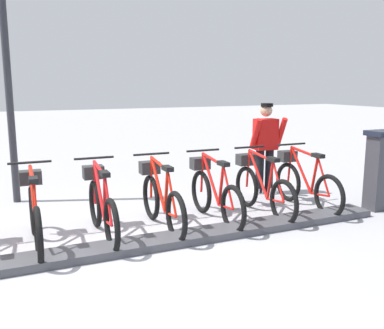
{
  "coord_description": "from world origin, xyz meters",
  "views": [
    {
      "loc": [
        -4.87,
        0.97,
        2.0
      ],
      "look_at": [
        0.5,
        -1.47,
        0.9
      ],
      "focal_mm": 40.49,
      "sensor_mm": 36.0,
      "label": 1
    }
  ],
  "objects_px": {
    "payment_kiosk": "(381,169)",
    "bike_docked_3": "(161,199)",
    "bike_docked_2": "(214,192)",
    "bike_docked_5": "(35,213)",
    "bike_docked_0": "(305,182)",
    "bike_docked_4": "(101,205)",
    "worker_near_rack": "(265,145)",
    "bike_docked_1": "(261,187)",
    "lamp_post": "(6,49)"
  },
  "relations": [
    {
      "from": "bike_docked_4",
      "to": "bike_docked_5",
      "type": "height_order",
      "value": "same"
    },
    {
      "from": "bike_docked_0",
      "to": "bike_docked_4",
      "type": "bearing_deg",
      "value": 90.0
    },
    {
      "from": "bike_docked_5",
      "to": "worker_near_rack",
      "type": "bearing_deg",
      "value": -75.31
    },
    {
      "from": "bike_docked_0",
      "to": "bike_docked_4",
      "type": "relative_size",
      "value": 1.0
    },
    {
      "from": "bike_docked_0",
      "to": "bike_docked_2",
      "type": "bearing_deg",
      "value": 90.0
    },
    {
      "from": "bike_docked_0",
      "to": "bike_docked_2",
      "type": "height_order",
      "value": "same"
    },
    {
      "from": "bike_docked_4",
      "to": "bike_docked_0",
      "type": "bearing_deg",
      "value": -90.0
    },
    {
      "from": "bike_docked_3",
      "to": "lamp_post",
      "type": "bearing_deg",
      "value": 37.35
    },
    {
      "from": "worker_near_rack",
      "to": "bike_docked_5",
      "type": "bearing_deg",
      "value": 104.69
    },
    {
      "from": "bike_docked_0",
      "to": "lamp_post",
      "type": "distance_m",
      "value": 5.32
    },
    {
      "from": "payment_kiosk",
      "to": "bike_docked_0",
      "type": "distance_m",
      "value": 1.22
    },
    {
      "from": "payment_kiosk",
      "to": "bike_docked_3",
      "type": "distance_m",
      "value": 3.6
    },
    {
      "from": "payment_kiosk",
      "to": "bike_docked_2",
      "type": "xyz_separation_m",
      "value": [
        0.57,
        2.71,
        -0.24
      ]
    },
    {
      "from": "bike_docked_0",
      "to": "bike_docked_2",
      "type": "distance_m",
      "value": 1.66
    },
    {
      "from": "payment_kiosk",
      "to": "worker_near_rack",
      "type": "relative_size",
      "value": 0.77
    },
    {
      "from": "bike_docked_4",
      "to": "lamp_post",
      "type": "relative_size",
      "value": 0.44
    },
    {
      "from": "payment_kiosk",
      "to": "bike_docked_5",
      "type": "distance_m",
      "value": 5.25
    },
    {
      "from": "bike_docked_0",
      "to": "bike_docked_3",
      "type": "bearing_deg",
      "value": 90.0
    },
    {
      "from": "bike_docked_2",
      "to": "payment_kiosk",
      "type": "bearing_deg",
      "value": -101.9
    },
    {
      "from": "payment_kiosk",
      "to": "bike_docked_0",
      "type": "bearing_deg",
      "value": 61.39
    },
    {
      "from": "bike_docked_1",
      "to": "bike_docked_2",
      "type": "distance_m",
      "value": 0.83
    },
    {
      "from": "bike_docked_1",
      "to": "bike_docked_3",
      "type": "xyz_separation_m",
      "value": [
        0.0,
        1.66,
        0.0
      ]
    },
    {
      "from": "payment_kiosk",
      "to": "bike_docked_4",
      "type": "distance_m",
      "value": 4.42
    },
    {
      "from": "lamp_post",
      "to": "bike_docked_4",
      "type": "bearing_deg",
      "value": -157.89
    },
    {
      "from": "worker_near_rack",
      "to": "bike_docked_3",
      "type": "bearing_deg",
      "value": 113.77
    },
    {
      "from": "bike_docked_1",
      "to": "bike_docked_3",
      "type": "height_order",
      "value": "same"
    },
    {
      "from": "worker_near_rack",
      "to": "bike_docked_0",
      "type": "bearing_deg",
      "value": -177.32
    },
    {
      "from": "bike_docked_0",
      "to": "bike_docked_5",
      "type": "distance_m",
      "value": 4.16
    },
    {
      "from": "payment_kiosk",
      "to": "bike_docked_0",
      "type": "relative_size",
      "value": 0.74
    },
    {
      "from": "bike_docked_3",
      "to": "bike_docked_4",
      "type": "relative_size",
      "value": 1.0
    },
    {
      "from": "payment_kiosk",
      "to": "bike_docked_3",
      "type": "bearing_deg",
      "value": 80.84
    },
    {
      "from": "payment_kiosk",
      "to": "bike_docked_1",
      "type": "bearing_deg",
      "value": 73.09
    },
    {
      "from": "bike_docked_0",
      "to": "worker_near_rack",
      "type": "relative_size",
      "value": 1.04
    },
    {
      "from": "bike_docked_1",
      "to": "bike_docked_5",
      "type": "height_order",
      "value": "same"
    },
    {
      "from": "bike_docked_2",
      "to": "lamp_post",
      "type": "xyz_separation_m",
      "value": [
        2.33,
        2.61,
        2.13
      ]
    },
    {
      "from": "payment_kiosk",
      "to": "lamp_post",
      "type": "bearing_deg",
      "value": 61.39
    },
    {
      "from": "worker_near_rack",
      "to": "bike_docked_4",
      "type": "bearing_deg",
      "value": 108.19
    },
    {
      "from": "bike_docked_2",
      "to": "bike_docked_3",
      "type": "distance_m",
      "value": 0.83
    },
    {
      "from": "bike_docked_1",
      "to": "bike_docked_4",
      "type": "xyz_separation_m",
      "value": [
        0.0,
        2.5,
        0.0
      ]
    },
    {
      "from": "payment_kiosk",
      "to": "worker_near_rack",
      "type": "distance_m",
      "value": 2.0
    },
    {
      "from": "bike_docked_0",
      "to": "bike_docked_1",
      "type": "bearing_deg",
      "value": 90.0
    },
    {
      "from": "payment_kiosk",
      "to": "bike_docked_3",
      "type": "xyz_separation_m",
      "value": [
        0.57,
        3.55,
        -0.24
      ]
    },
    {
      "from": "payment_kiosk",
      "to": "worker_near_rack",
      "type": "xyz_separation_m",
      "value": [
        1.65,
        1.1,
        0.24
      ]
    },
    {
      "from": "bike_docked_5",
      "to": "worker_near_rack",
      "type": "distance_m",
      "value": 4.28
    },
    {
      "from": "bike_docked_2",
      "to": "bike_docked_5",
      "type": "relative_size",
      "value": 1.0
    },
    {
      "from": "bike_docked_5",
      "to": "bike_docked_1",
      "type": "bearing_deg",
      "value": -90.0
    },
    {
      "from": "bike_docked_5",
      "to": "worker_near_rack",
      "type": "relative_size",
      "value": 1.04
    },
    {
      "from": "payment_kiosk",
      "to": "bike_docked_4",
      "type": "xyz_separation_m",
      "value": [
        0.57,
        4.38,
        -0.24
      ]
    },
    {
      "from": "bike_docked_3",
      "to": "bike_docked_4",
      "type": "distance_m",
      "value": 0.83
    },
    {
      "from": "bike_docked_4",
      "to": "worker_near_rack",
      "type": "distance_m",
      "value": 3.48
    }
  ]
}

